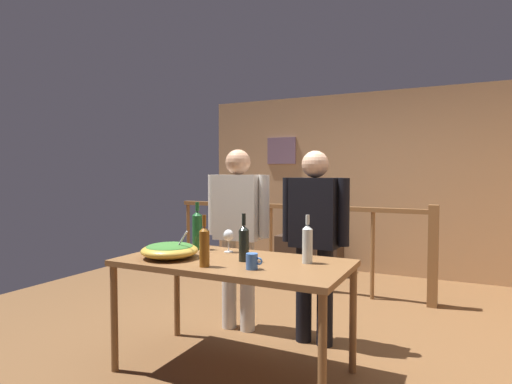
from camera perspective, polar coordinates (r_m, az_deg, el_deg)
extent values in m
plane|color=brown|center=(3.65, 6.30, -19.73)|extent=(7.09, 7.09, 0.00)
cube|color=tan|center=(6.02, 15.20, 1.22)|extent=(4.82, 0.10, 2.50)
cube|color=slate|center=(6.35, 3.52, 5.66)|extent=(0.46, 0.03, 0.40)
cylinder|color=brown|center=(5.76, -9.24, -6.48)|extent=(0.04, 0.04, 0.96)
cylinder|color=brown|center=(5.43, -3.93, -7.00)|extent=(0.04, 0.04, 0.96)
cylinder|color=brown|center=(5.16, 2.02, -7.52)|extent=(0.04, 0.04, 0.96)
cylinder|color=brown|center=(4.95, 8.57, -7.99)|extent=(0.04, 0.04, 0.96)
cylinder|color=brown|center=(4.80, 15.63, -8.38)|extent=(0.04, 0.04, 0.96)
cylinder|color=brown|center=(4.73, 23.03, -8.66)|extent=(0.04, 0.04, 0.96)
cube|color=brown|center=(4.98, 5.25, -2.03)|extent=(3.14, 0.07, 0.05)
cube|color=brown|center=(4.72, 23.04, -8.06)|extent=(0.10, 0.10, 1.06)
cube|color=#38281E|center=(5.98, 7.27, -8.38)|extent=(0.90, 0.40, 0.50)
cube|color=black|center=(5.94, 7.29, -5.93)|extent=(0.20, 0.12, 0.02)
cylinder|color=black|center=(5.93, 7.29, -5.45)|extent=(0.03, 0.03, 0.08)
cube|color=black|center=(5.88, 7.21, -3.48)|extent=(0.58, 0.06, 0.34)
cube|color=black|center=(5.85, 7.12, -3.51)|extent=(0.53, 0.01, 0.30)
cube|color=brown|center=(2.93, -3.15, -9.65)|extent=(1.58, 0.80, 0.04)
cylinder|color=brown|center=(3.20, -18.81, -16.04)|extent=(0.05, 0.05, 0.75)
cylinder|color=brown|center=(2.45, 9.05, -21.87)|extent=(0.05, 0.05, 0.75)
cylinder|color=brown|center=(3.71, -10.76, -13.29)|extent=(0.05, 0.05, 0.75)
cylinder|color=brown|center=(3.10, 13.12, -16.58)|extent=(0.05, 0.05, 0.75)
ellipsoid|color=gold|center=(3.04, -11.72, -7.85)|extent=(0.40, 0.40, 0.10)
ellipsoid|color=#38702D|center=(3.04, -11.73, -7.32)|extent=(0.33, 0.33, 0.05)
cylinder|color=silver|center=(2.98, -10.50, -7.12)|extent=(0.15, 0.01, 0.20)
cylinder|color=silver|center=(3.20, -3.77, -8.16)|extent=(0.07, 0.07, 0.01)
cylinder|color=silver|center=(3.20, -3.77, -7.32)|extent=(0.01, 0.01, 0.09)
ellipsoid|color=silver|center=(3.18, -3.78, -5.90)|extent=(0.08, 0.08, 0.09)
cylinder|color=silver|center=(2.82, 7.04, -7.36)|extent=(0.07, 0.07, 0.23)
cone|color=silver|center=(2.80, 7.05, -4.75)|extent=(0.07, 0.07, 0.03)
cylinder|color=silver|center=(2.79, 7.06, -3.77)|extent=(0.03, 0.03, 0.06)
cylinder|color=#1E5628|center=(3.32, -8.01, -5.49)|extent=(0.08, 0.08, 0.27)
cone|color=#1E5628|center=(3.31, -8.03, -2.89)|extent=(0.08, 0.08, 0.04)
cylinder|color=#1E5628|center=(3.30, -8.03, -1.98)|extent=(0.03, 0.03, 0.07)
cylinder|color=brown|center=(2.72, -7.06, -7.73)|extent=(0.07, 0.07, 0.23)
cone|color=brown|center=(2.70, -7.08, -5.01)|extent=(0.07, 0.07, 0.03)
cylinder|color=brown|center=(2.69, -7.09, -3.92)|extent=(0.02, 0.02, 0.07)
cylinder|color=black|center=(2.86, -1.68, -7.33)|extent=(0.07, 0.07, 0.21)
cone|color=black|center=(2.84, -1.68, -4.90)|extent=(0.07, 0.07, 0.03)
cylinder|color=black|center=(2.84, -1.68, -3.76)|extent=(0.03, 0.03, 0.08)
cylinder|color=#3866B2|center=(2.64, -0.57, -9.45)|extent=(0.07, 0.07, 0.10)
torus|color=#3866B2|center=(2.62, 0.41, -9.45)|extent=(0.05, 0.01, 0.05)
cylinder|color=beige|center=(3.75, -1.18, -12.62)|extent=(0.13, 0.13, 0.80)
cylinder|color=beige|center=(3.83, -3.69, -12.31)|extent=(0.13, 0.13, 0.80)
cube|color=beige|center=(3.67, -2.47, -2.07)|extent=(0.41, 0.24, 0.57)
cylinder|color=beige|center=(3.57, 1.14, -1.98)|extent=(0.09, 0.09, 0.54)
cylinder|color=beige|center=(3.79, -5.87, -1.73)|extent=(0.09, 0.09, 0.54)
sphere|color=tan|center=(3.66, -2.48, 4.10)|extent=(0.22, 0.22, 0.22)
cylinder|color=black|center=(3.49, 9.39, -13.94)|extent=(0.13, 0.13, 0.79)
cylinder|color=black|center=(3.56, 6.58, -13.62)|extent=(0.13, 0.13, 0.79)
cube|color=black|center=(3.40, 8.05, -2.79)|extent=(0.39, 0.24, 0.56)
cylinder|color=black|center=(3.32, 11.90, -2.70)|extent=(0.09, 0.09, 0.53)
cylinder|color=black|center=(3.49, 4.39, -2.40)|extent=(0.09, 0.09, 0.53)
sphere|color=#D8A884|center=(3.38, 8.09, 3.78)|extent=(0.22, 0.22, 0.22)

